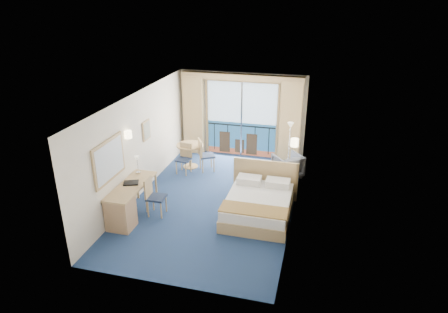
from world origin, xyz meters
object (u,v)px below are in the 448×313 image
at_px(floor_lamp, 290,134).
at_px(desk_chair, 153,194).
at_px(armchair, 288,165).
at_px(bed, 259,204).
at_px(table_chair_b, 185,156).
at_px(nightstand, 288,181).
at_px(table_chair_a, 204,153).
at_px(desk, 123,208).
at_px(round_table, 190,150).

xyz_separation_m(floor_lamp, desk_chair, (-2.84, -3.56, -0.55)).
bearing_deg(armchair, bed, 41.36).
xyz_separation_m(floor_lamp, table_chair_b, (-2.93, -1.10, -0.59)).
xyz_separation_m(bed, nightstand, (0.54, 1.47, -0.01)).
bearing_deg(table_chair_b, floor_lamp, 28.79).
distance_m(table_chair_a, table_chair_b, 0.58).
height_order(nightstand, armchair, armchair).
distance_m(desk_chair, table_chair_b, 2.45).
distance_m(armchair, desk, 4.89).
height_order(bed, desk, bed).
bearing_deg(table_chair_b, desk, -88.83).
distance_m(floor_lamp, desk, 5.37).
relative_size(floor_lamp, table_chair_b, 1.61).
relative_size(nightstand, round_table, 0.71).
bearing_deg(floor_lamp, table_chair_b, -159.33).
bearing_deg(armchair, desk_chair, 7.31).
bearing_deg(desk_chair, desk, 141.70).
xyz_separation_m(desk, round_table, (0.41, 3.48, 0.11)).
xyz_separation_m(nightstand, table_chair_a, (-2.56, 0.65, 0.27)).
distance_m(floor_lamp, table_chair_b, 3.18).
bearing_deg(desk, round_table, 83.31).
relative_size(desk, desk_chair, 1.79).
distance_m(bed, desk, 3.16).
distance_m(armchair, floor_lamp, 0.98).
relative_size(nightstand, table_chair_a, 0.58).
relative_size(armchair, table_chair_b, 0.83).
bearing_deg(round_table, desk, -96.69).
xyz_separation_m(desk_chair, table_chair_a, (0.43, 2.71, 0.02)).
distance_m(armchair, round_table, 2.95).
xyz_separation_m(table_chair_a, table_chair_b, (-0.52, -0.25, -0.05)).
bearing_deg(floor_lamp, table_chair_a, -160.49).
xyz_separation_m(armchair, floor_lamp, (-0.04, 0.62, 0.75)).
distance_m(desk_chair, round_table, 2.86).
distance_m(armchair, table_chair_b, 3.02).
xyz_separation_m(round_table, table_chair_a, (0.49, -0.15, 0.01)).
bearing_deg(nightstand, bed, -110.30).
height_order(desk, table_chair_a, table_chair_a).
xyz_separation_m(floor_lamp, desk, (-3.30, -4.18, -0.65)).
bearing_deg(table_chair_a, table_chair_b, 85.95).
bearing_deg(desk, bed, 22.58).
bearing_deg(desk_chair, armchair, -45.92).
relative_size(round_table, table_chair_b, 0.90).
bearing_deg(armchair, desk, 8.52).
height_order(floor_lamp, desk_chair, floor_lamp).
distance_m(desk, round_table, 3.50).
distance_m(desk_chair, table_chair_a, 2.74).
height_order(floor_lamp, table_chair_b, floor_lamp).
distance_m(desk, table_chair_a, 3.45).
bearing_deg(armchair, round_table, -36.66).
bearing_deg(floor_lamp, desk, -128.32).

